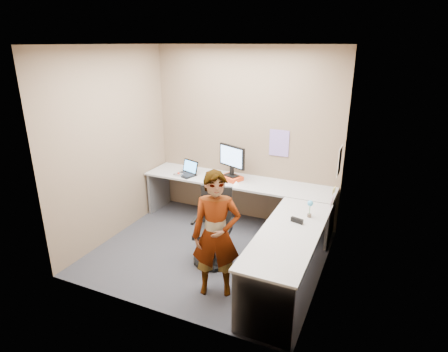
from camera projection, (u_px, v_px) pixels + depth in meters
The scene contains 21 objects.
ground at pixel (209, 252), 5.14m from camera, with size 3.00×3.00×0.00m, color #2A2A30.
wall_back at pixel (245, 136), 5.80m from camera, with size 3.00×3.00×0.00m, color brown.
wall_right at pixel (330, 175), 4.11m from camera, with size 2.70×2.70×0.00m, color brown.
wall_left at pixel (113, 146), 5.27m from camera, with size 2.70×2.70×0.00m, color brown.
ceiling at pixel (206, 44), 4.23m from camera, with size 3.00×3.00×0.00m, color white.
desk at pixel (250, 208), 5.11m from camera, with size 2.98×2.58×0.73m.
paper_ream at pixel (231, 178), 5.73m from camera, with size 0.31×0.23×0.06m, color red.
monitor at pixel (232, 158), 5.64m from camera, with size 0.48×0.24×0.48m.
laptop at pixel (188, 171), 5.95m from camera, with size 0.38×0.35×0.22m.
trackball_mouse at pixel (179, 175), 5.89m from camera, with size 0.12×0.08×0.07m.
origami at pixel (236, 183), 5.53m from camera, with size 0.10×0.10×0.06m, color white.
stapler at pixel (297, 220), 4.37m from camera, with size 0.15×0.04×0.06m, color black.
flower at pixel (310, 206), 4.48m from camera, with size 0.07×0.07×0.22m.
calendar_purple at pixel (279, 143), 5.60m from camera, with size 0.30×0.01×0.40m, color #846BB7.
calendar_white at pixel (340, 161), 4.92m from camera, with size 0.01×0.28×0.38m, color white.
sticky_note_a at pixel (333, 191), 4.72m from camera, with size 0.01×0.07×0.07m, color #F2E059.
sticky_note_b at pixel (333, 199), 4.80m from camera, with size 0.01×0.07×0.07m, color pink.
sticky_note_c at pixel (331, 204), 4.71m from camera, with size 0.01×0.07×0.07m, color pink.
sticky_note_d at pixel (335, 189), 4.86m from camera, with size 0.01×0.07×0.07m, color #F2E059.
office_chair at pixel (214, 233), 4.85m from camera, with size 0.54×0.52×0.97m.
person at pixel (216, 235), 4.10m from camera, with size 0.53×0.35×1.46m, color #999399.
Camera 1 is at (2.04, -4.00, 2.72)m, focal length 30.00 mm.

